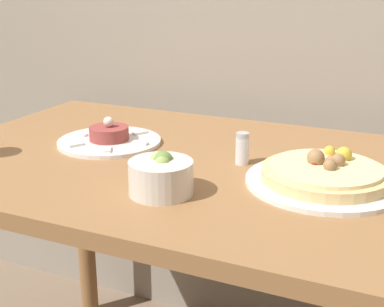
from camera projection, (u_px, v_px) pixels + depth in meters
dining_table at (192, 205)px, 1.25m from camera, size 1.24×0.79×0.78m
pizza_plate at (325, 175)px, 1.07m from camera, size 0.32×0.32×0.07m
tartare_plate at (109, 139)px, 1.33m from camera, size 0.26×0.26×0.07m
small_bowl at (161, 175)px, 1.02m from camera, size 0.12×0.12×0.08m
salt_shaker at (242, 149)px, 1.18m from camera, size 0.03×0.03×0.07m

